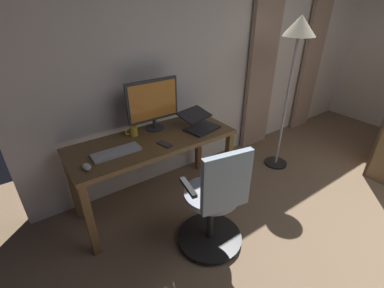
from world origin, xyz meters
name	(u,v)px	position (x,y,z in m)	size (l,w,h in m)	color
back_room_partition	(236,51)	(0.00, -2.75, 1.31)	(5.07, 0.10, 2.62)	silver
curtain_left_panel	(314,50)	(-1.46, -2.64, 1.20)	(0.38, 0.06, 2.41)	tan
curtain_right_panel	(263,58)	(-0.38, -2.64, 1.20)	(0.46, 0.06, 2.41)	tan
desk	(153,148)	(1.40, -2.30, 0.64)	(1.51, 0.61, 0.74)	brown
office_chair	(215,204)	(1.28, -1.53, 0.46)	(0.56, 0.56, 0.99)	black
computer_monitor	(153,102)	(1.28, -2.48, 1.01)	(0.52, 0.18, 0.48)	#333338
computer_keyboard	(116,152)	(1.76, -2.24, 0.76)	(0.40, 0.14, 0.02)	#B7BCC1
laptop	(199,123)	(0.91, -2.24, 0.80)	(0.37, 0.38, 0.16)	#232328
computer_mouse	(87,167)	(2.03, -2.15, 0.76)	(0.06, 0.10, 0.04)	white
cell_phone_by_monitor	(165,144)	(1.36, -2.14, 0.75)	(0.07, 0.14, 0.01)	#333338
mug_coffee	(133,131)	(1.51, -2.46, 0.79)	(0.12, 0.08, 0.09)	gold
floor_lamp	(297,43)	(-0.19, -2.07, 1.47)	(0.33, 0.33, 1.73)	black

